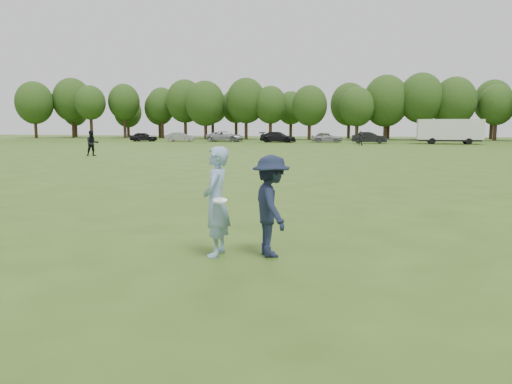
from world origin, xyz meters
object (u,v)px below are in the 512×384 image
thrower (216,202)px  cargo_trailer (450,130)px  player_far_d (361,138)px  car_d (278,137)px  defender (271,206)px  player_far_a (92,143)px  car_f (370,138)px  car_b (180,137)px  car_a (144,137)px  car_c (225,136)px  car_e (327,137)px

thrower → cargo_trailer: size_ratio=0.23×
player_far_d → car_d: player_far_d is taller
player_far_d → defender: bearing=-124.6°
player_far_a → car_f: bearing=14.7°
car_b → car_a: bearing=94.8°
car_c → car_f: bearing=-94.1°
thrower → cargo_trailer: 61.20m
thrower → cargo_trailer: bearing=164.9°
thrower → car_f: bearing=174.4°
car_c → car_d: (8.19, -1.17, -0.02)m
player_far_a → car_e: player_far_a is taller
player_far_d → car_a: player_far_d is taller
car_f → cargo_trailer: bearing=-88.0°
defender → player_far_d: size_ratio=1.12×
player_far_d → car_c: 21.95m
car_c → car_e: 14.97m
thrower → player_far_a: 33.16m
player_far_d → car_b: (-26.81, 8.42, -0.18)m
defender → cargo_trailer: bearing=-37.4°
player_far_a → car_a: player_far_a is taller
car_c → car_d: car_c is taller
player_far_a → car_b: bearing=58.2°
player_far_d → cargo_trailer: size_ratio=0.19×
car_e → thrower: bearing=178.5°
defender → car_b: defender is taller
car_f → cargo_trailer: (10.07, 0.06, 1.01)m
car_d → cargo_trailer: cargo_trailer is taller
player_far_d → car_f: bearing=47.7°
thrower → car_a: bearing=-156.4°
car_a → cargo_trailer: cargo_trailer is taller
car_a → car_c: size_ratio=0.73×
car_d → thrower: bearing=-162.9°
car_c → car_e: (14.97, -0.20, -0.03)m
player_far_d → car_e: player_far_d is taller
cargo_trailer → car_e: bearing=173.0°
thrower → defender: (1.02, 0.22, -0.08)m
thrower → player_far_a: bearing=-148.2°
car_a → cargo_trailer: (43.23, -0.32, 1.09)m
player_far_a → player_far_d: size_ratio=1.18×
player_far_a → player_far_d: (20.30, 26.02, -0.15)m
defender → car_e: 61.93m
thrower → car_a: thrower is taller
car_c → car_e: car_c is taller
car_d → cargo_trailer: 22.82m
car_a → car_b: size_ratio=0.97×
car_c → car_d: size_ratio=1.07×
car_f → player_far_a: bearing=148.8°
player_far_d → car_e: (-4.99, 8.94, -0.12)m
car_e → car_f: car_f is taller
car_a → car_e: size_ratio=0.93×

